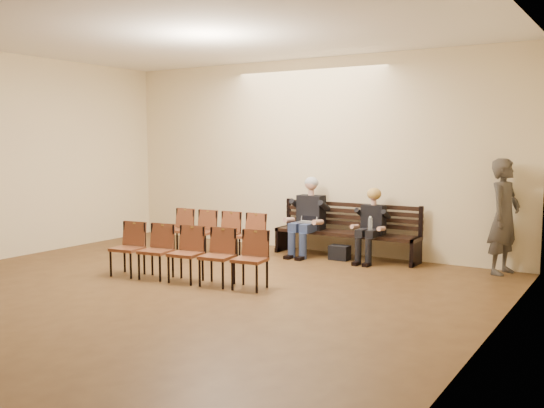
{
  "coord_description": "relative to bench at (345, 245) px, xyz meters",
  "views": [
    {
      "loc": [
        5.32,
        -4.81,
        2.02
      ],
      "look_at": [
        -0.21,
        4.05,
        0.93
      ],
      "focal_mm": 40.0,
      "sensor_mm": 36.0,
      "label": 1
    }
  ],
  "objects": [
    {
      "name": "ground",
      "position": [
        -0.92,
        -4.65,
        -0.23
      ],
      "size": [
        10.0,
        10.0,
        0.0
      ],
      "primitive_type": "plane",
      "color": "brown",
      "rests_on": "ground"
    },
    {
      "name": "room_walls",
      "position": [
        -0.92,
        -3.86,
        2.31
      ],
      "size": [
        8.02,
        10.01,
        3.51
      ],
      "color": "beige",
      "rests_on": "ground"
    },
    {
      "name": "bench",
      "position": [
        0.0,
        0.0,
        0.0
      ],
      "size": [
        2.6,
        0.9,
        0.45
      ],
      "primitive_type": "cube",
      "color": "black",
      "rests_on": "ground"
    },
    {
      "name": "seated_man",
      "position": [
        -0.67,
        -0.12,
        0.46
      ],
      "size": [
        0.57,
        0.79,
        1.38
      ],
      "primitive_type": null,
      "color": "black",
      "rests_on": "ground"
    },
    {
      "name": "seated_woman",
      "position": [
        0.52,
        -0.12,
        0.33
      ],
      "size": [
        0.47,
        0.65,
        1.1
      ],
      "primitive_type": null,
      "color": "black",
      "rests_on": "ground"
    },
    {
      "name": "laptop",
      "position": [
        -0.63,
        -0.28,
        0.34
      ],
      "size": [
        0.34,
        0.27,
        0.23
      ],
      "primitive_type": "cube",
      "rotation": [
        0.0,
        0.0,
        -0.08
      ],
      "color": "silver",
      "rests_on": "bench"
    },
    {
      "name": "water_bottle",
      "position": [
        0.6,
        -0.33,
        0.34
      ],
      "size": [
        0.08,
        0.08,
        0.23
      ],
      "primitive_type": "cylinder",
      "rotation": [
        0.0,
        0.0,
        -0.18
      ],
      "color": "silver",
      "rests_on": "bench"
    },
    {
      "name": "bag",
      "position": [
        0.01,
        -0.24,
        -0.1
      ],
      "size": [
        0.34,
        0.24,
        0.25
      ],
      "primitive_type": "cube",
      "rotation": [
        0.0,
        0.0,
        0.04
      ],
      "color": "black",
      "rests_on": "ground"
    },
    {
      "name": "passerby",
      "position": [
        2.58,
        0.1,
        0.79
      ],
      "size": [
        0.65,
        0.83,
        2.02
      ],
      "primitive_type": "imported",
      "rotation": [
        0.0,
        0.0,
        1.33
      ],
      "color": "#39352F",
      "rests_on": "ground"
    },
    {
      "name": "chair_row_front",
      "position": [
        -2.05,
        -1.05,
        0.17
      ],
      "size": [
        1.94,
        0.55,
        0.79
      ],
      "primitive_type": "cube",
      "rotation": [
        0.0,
        0.0,
        0.06
      ],
      "color": "brown",
      "rests_on": "ground"
    },
    {
      "name": "chair_row_back",
      "position": [
        -1.17,
        -2.87,
        0.18
      ],
      "size": [
        2.51,
        0.77,
        0.81
      ],
      "primitive_type": "cube",
      "rotation": [
        0.0,
        0.0,
        0.14
      ],
      "color": "brown",
      "rests_on": "ground"
    }
  ]
}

